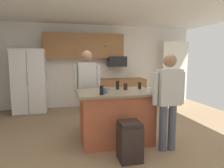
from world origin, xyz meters
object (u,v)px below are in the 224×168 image
refrigerator (30,81)px  kitchen_island (116,116)px  glass_short_whisky (140,85)px  microwave_over_range (117,61)px  glass_pilsner (126,87)px  trash_bin (130,141)px  person_guest_by_door (87,84)px  person_elder_center (169,96)px  mug_ceramic_white (105,90)px  glass_stout_tall (102,90)px  mug_blue_stoneware (149,90)px  tumbler_amber (118,85)px

refrigerator → kitchen_island: size_ratio=1.28×
glass_short_whisky → microwave_over_range: bearing=85.8°
glass_pilsner → trash_bin: size_ratio=0.20×
person_guest_by_door → glass_short_whisky: (0.98, -0.59, 0.02)m
kitchen_island → person_elder_center: person_elder_center is taller
person_elder_center → mug_ceramic_white: size_ratio=12.20×
glass_stout_tall → mug_ceramic_white: (0.08, 0.13, -0.03)m
mug_blue_stoneware → glass_short_whisky: (0.00, 0.47, 0.02)m
microwave_over_range → tumbler_amber: microwave_over_range is taller
refrigerator → microwave_over_range: bearing=2.6°
refrigerator → microwave_over_range: size_ratio=3.24×
mug_blue_stoneware → kitchen_island: bearing=150.3°
microwave_over_range → tumbler_amber: bearing=-104.4°
glass_short_whisky → mug_ceramic_white: bearing=-155.8°
microwave_over_range → person_elder_center: person_elder_center is taller
microwave_over_range → glass_short_whisky: size_ratio=4.22×
kitchen_island → glass_stout_tall: glass_stout_tall is taller
kitchen_island → glass_short_whisky: glass_short_whisky is taller
person_guest_by_door → microwave_over_range: bearing=118.2°
person_guest_by_door → tumbler_amber: size_ratio=10.28×
mug_blue_stoneware → glass_stout_tall: bearing=-179.4°
glass_pilsner → tumbler_amber: tumbler_amber is taller
kitchen_island → person_guest_by_door: size_ratio=0.82×
mug_blue_stoneware → person_guest_by_door: bearing=132.6°
person_guest_by_door → glass_pilsner: size_ratio=14.29×
person_guest_by_door → mug_ceramic_white: size_ratio=12.89×
refrigerator → person_elder_center: bearing=-49.8°
mug_blue_stoneware → mug_ceramic_white: (-0.78, 0.12, 0.01)m
refrigerator → mug_ceramic_white: size_ratio=13.58×
refrigerator → tumbler_amber: bearing=-49.8°
trash_bin → mug_ceramic_white: bearing=114.9°
person_guest_by_door → glass_short_whisky: size_ratio=12.98×
microwave_over_range → mug_ceramic_white: (-0.96, -2.84, -0.44)m
person_elder_center → glass_short_whisky: person_elder_center is taller
glass_stout_tall → trash_bin: 0.93m
glass_stout_tall → trash_bin: bearing=-52.4°
glass_stout_tall → trash_bin: glass_stout_tall is taller
glass_stout_tall → glass_short_whisky: bearing=29.0°
microwave_over_range → glass_short_whisky: bearing=-94.2°
glass_stout_tall → glass_short_whisky: 0.98m
refrigerator → trash_bin: size_ratio=2.97×
microwave_over_range → kitchen_island: microwave_over_range is taller
person_elder_center → microwave_over_range: bearing=-51.7°
microwave_over_range → mug_ceramic_white: 3.03m
glass_stout_tall → glass_short_whisky: glass_stout_tall is taller
refrigerator → glass_pilsner: bearing=-49.0°
person_elder_center → trash_bin: 0.99m
glass_pilsner → trash_bin: (-0.20, -0.88, -0.71)m
glass_pilsner → glass_stout_tall: 0.69m
glass_pilsner → microwave_over_range: bearing=79.0°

